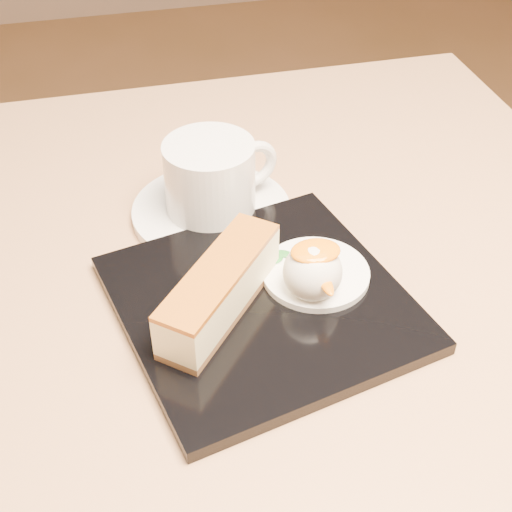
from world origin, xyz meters
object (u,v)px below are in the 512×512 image
object	(u,v)px
table	(225,421)
saucer	(212,211)
ice_cream_scoop	(313,272)
cheesecake	(220,289)
dessert_plate	(262,303)
coffee_cup	(212,175)

from	to	relation	value
table	saucer	xyz separation A→B (m)	(0.02, 0.12, 0.16)
saucer	ice_cream_scoop	bearing A→B (deg)	-68.15
cheesecake	dessert_plate	bearing A→B (deg)	-41.38
cheesecake	ice_cream_scoop	bearing A→B (deg)	-49.51
table	ice_cream_scoop	distance (m)	0.21
table	ice_cream_scoop	world-z (taller)	ice_cream_scoop
table	dessert_plate	world-z (taller)	dessert_plate
dessert_plate	coffee_cup	distance (m)	0.14
ice_cream_scoop	coffee_cup	size ratio (longest dim) A/B	0.43
table	dessert_plate	distance (m)	0.16
dessert_plate	ice_cream_scoop	xyz separation A→B (m)	(0.04, -0.00, 0.03)
ice_cream_scoop	coffee_cup	bearing A→B (deg)	111.04
table	ice_cream_scoop	xyz separation A→B (m)	(0.07, -0.02, 0.19)
dessert_plate	saucer	size ratio (longest dim) A/B	1.47
saucer	coffee_cup	world-z (taller)	coffee_cup
dessert_plate	coffee_cup	world-z (taller)	coffee_cup
dessert_plate	coffee_cup	size ratio (longest dim) A/B	1.99
cheesecake	saucer	bearing A→B (deg)	32.50
table	cheesecake	distance (m)	0.19
ice_cream_scoop	saucer	world-z (taller)	ice_cream_scoop
coffee_cup	ice_cream_scoop	bearing A→B (deg)	-83.77
table	cheesecake	bearing A→B (deg)	-97.68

